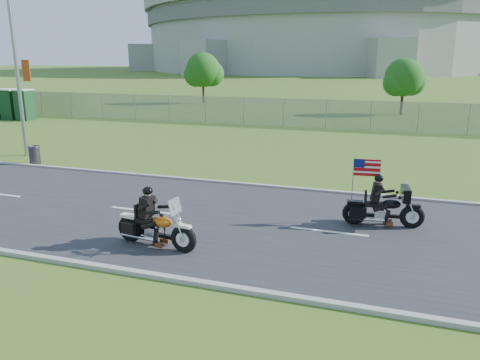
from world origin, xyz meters
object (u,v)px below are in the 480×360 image
(motorcycle_lead, at_px, (155,228))
(motorcycle_follow, at_px, (383,209))
(trash_can, at_px, (35,156))
(porta_toilet_b, at_px, (10,105))
(porta_toilet_a, at_px, (25,105))
(streetlight, at_px, (17,39))

(motorcycle_lead, relative_size, motorcycle_follow, 1.04)
(motorcycle_lead, distance_m, trash_can, 12.14)
(porta_toilet_b, height_order, trash_can, porta_toilet_b)
(motorcycle_lead, xyz_separation_m, trash_can, (-9.96, 6.95, -0.10))
(porta_toilet_a, height_order, motorcycle_lead, porta_toilet_a)
(streetlight, distance_m, trash_can, 5.79)
(streetlight, height_order, trash_can, streetlight)
(streetlight, bearing_deg, motorcycle_follow, -16.71)
(porta_toilet_b, distance_m, trash_can, 18.23)
(motorcycle_follow, height_order, trash_can, motorcycle_follow)
(motorcycle_lead, bearing_deg, motorcycle_follow, 39.13)
(motorcycle_lead, bearing_deg, porta_toilet_a, 145.79)
(porta_toilet_b, height_order, motorcycle_follow, porta_toilet_b)
(porta_toilet_b, relative_size, trash_can, 2.72)
(porta_toilet_a, bearing_deg, porta_toilet_b, 180.00)
(streetlight, xyz_separation_m, porta_toilet_a, (-10.02, 10.78, -4.49))
(streetlight, xyz_separation_m, motorcycle_lead, (11.79, -8.67, -5.12))
(streetlight, height_order, motorcycle_follow, streetlight)
(streetlight, relative_size, porta_toilet_b, 4.35)
(trash_can, bearing_deg, porta_toilet_b, 136.67)
(motorcycle_lead, xyz_separation_m, motorcycle_follow, (5.60, 3.45, 0.02))
(motorcycle_lead, bearing_deg, porta_toilet_b, 147.55)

